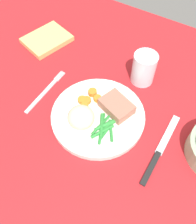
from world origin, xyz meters
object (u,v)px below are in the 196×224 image
object	(u,v)px
water_glass	(143,70)
napkin	(47,39)
dinner_plate	(98,116)
fork	(45,92)
meat_portion	(117,106)
knife	(160,150)

from	to	relation	value
water_glass	napkin	distance (cm)	33.00
dinner_plate	fork	size ratio (longest dim) A/B	1.42
fork	napkin	bearing A→B (deg)	122.18
meat_portion	fork	bearing A→B (deg)	-168.69
fork	napkin	distance (cm)	20.77
dinner_plate	napkin	distance (cm)	33.31
dinner_plate	fork	bearing A→B (deg)	-179.12
fork	napkin	xyz separation A→B (cm)	(-12.28, 16.74, 0.60)
napkin	meat_portion	bearing A→B (deg)	-21.68
meat_portion	water_glass	xyz separation A→B (cm)	(0.72, 13.75, 0.92)
napkin	dinner_plate	bearing A→B (deg)	-29.66
dinner_plate	water_glass	bearing A→B (deg)	77.41
dinner_plate	meat_portion	bearing A→B (deg)	49.40
water_glass	dinner_plate	bearing A→B (deg)	-102.59
dinner_plate	water_glass	distance (cm)	18.15
dinner_plate	knife	bearing A→B (deg)	-0.95
meat_portion	napkin	distance (cm)	34.64
knife	water_glass	distance (cm)	22.43
dinner_plate	napkin	size ratio (longest dim) A/B	1.74
knife	napkin	size ratio (longest dim) A/B	1.51
dinner_plate	napkin	world-z (taller)	same
meat_portion	fork	distance (cm)	20.42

